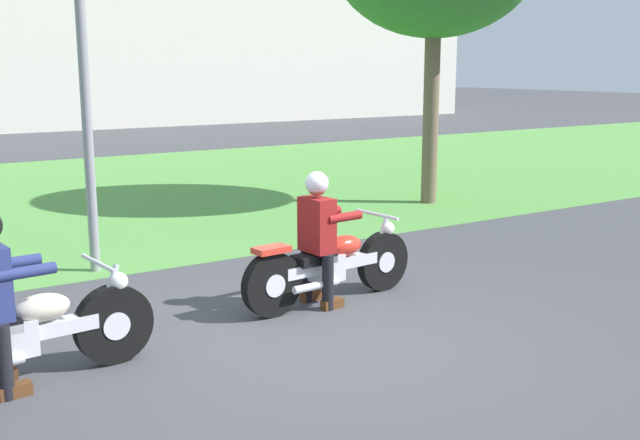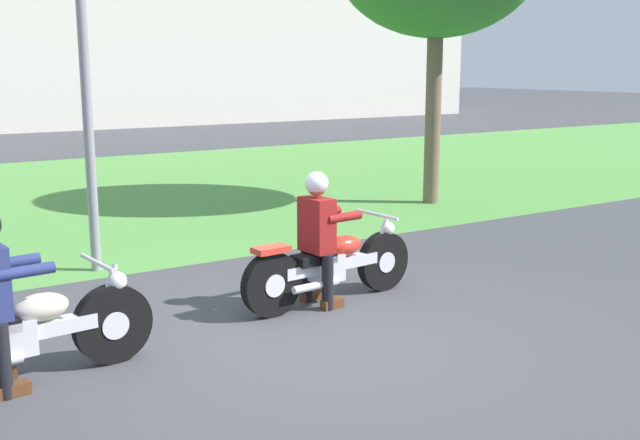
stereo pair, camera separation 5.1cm
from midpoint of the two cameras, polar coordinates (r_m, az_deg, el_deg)
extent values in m
plane|color=#424247|center=(6.99, 0.22, -9.01)|extent=(120.00, 120.00, 0.00)
cube|color=#549342|center=(15.24, -19.16, 1.60)|extent=(60.00, 12.00, 0.01)
cylinder|color=black|center=(8.46, 4.55, -3.09)|extent=(0.66, 0.17, 0.65)
cylinder|color=silver|center=(8.46, 4.55, -3.09)|extent=(0.24, 0.16, 0.23)
cylinder|color=black|center=(7.57, -3.81, -4.84)|extent=(0.66, 0.17, 0.65)
cylinder|color=silver|center=(7.57, -3.81, -4.84)|extent=(0.24, 0.16, 0.23)
cube|color=silver|center=(7.97, 0.61, -3.37)|extent=(1.20, 0.24, 0.12)
cube|color=silver|center=(7.95, 0.33, -3.57)|extent=(0.34, 0.27, 0.28)
ellipsoid|color=red|center=(8.04, 1.61, -1.92)|extent=(0.46, 0.28, 0.22)
cube|color=black|center=(7.81, -0.65, -2.91)|extent=(0.46, 0.28, 0.10)
cube|color=red|center=(7.47, -3.85, -2.22)|extent=(0.38, 0.23, 0.06)
cylinder|color=silver|center=(8.37, 4.32, -1.48)|extent=(0.26, 0.07, 0.53)
cylinder|color=silver|center=(8.28, 4.10, 0.43)|extent=(0.09, 0.66, 0.04)
sphere|color=white|center=(8.42, 4.89, -0.65)|extent=(0.16, 0.16, 0.16)
cylinder|color=silver|center=(7.72, -0.48, -4.93)|extent=(0.55, 0.13, 0.08)
cylinder|color=black|center=(8.03, -1.20, -4.13)|extent=(0.12, 0.12, 0.58)
cube|color=#593319|center=(8.13, -0.86, -5.67)|extent=(0.25, 0.12, 0.10)
cylinder|color=black|center=(7.76, 0.40, -4.69)|extent=(0.12, 0.12, 0.58)
cube|color=#593319|center=(7.86, 0.74, -6.28)|extent=(0.25, 0.12, 0.10)
cube|color=maroon|center=(7.76, -0.42, -0.37)|extent=(0.25, 0.40, 0.56)
cylinder|color=maroon|center=(8.01, 0.08, 0.59)|extent=(0.43, 0.12, 0.09)
cylinder|color=maroon|center=(7.75, 1.63, 0.22)|extent=(0.43, 0.12, 0.09)
sphere|color=#996B4C|center=(7.69, -0.43, 2.55)|extent=(0.20, 0.20, 0.20)
sphere|color=silver|center=(7.68, -0.43, 2.78)|extent=(0.24, 0.24, 0.24)
cylinder|color=black|center=(6.63, -15.37, -7.53)|extent=(0.68, 0.18, 0.67)
cylinder|color=silver|center=(6.63, -15.37, -7.53)|extent=(0.25, 0.16, 0.23)
cube|color=silver|center=(6.38, -21.73, -7.96)|extent=(1.22, 0.24, 0.12)
cube|color=silver|center=(6.37, -22.15, -8.20)|extent=(0.34, 0.27, 0.28)
ellipsoid|color=beige|center=(6.37, -20.29, -6.17)|extent=(0.46, 0.28, 0.22)
cylinder|color=silver|center=(6.54, -15.89, -5.53)|extent=(0.26, 0.07, 0.53)
cylinder|color=silver|center=(6.45, -16.44, -3.13)|extent=(0.09, 0.66, 0.04)
sphere|color=white|center=(6.55, -15.06, -4.45)|extent=(0.16, 0.16, 0.16)
cube|color=#593319|center=(6.64, -22.95, -10.65)|extent=(0.25, 0.12, 0.10)
cylinder|color=black|center=(6.21, -22.76, -9.76)|extent=(0.12, 0.12, 0.58)
cube|color=#593319|center=(6.31, -22.06, -11.73)|extent=(0.25, 0.12, 0.10)
cylinder|color=navy|center=(6.40, -22.17, -2.98)|extent=(0.43, 0.12, 0.09)
cylinder|color=navy|center=(6.08, -21.27, -3.63)|extent=(0.43, 0.12, 0.09)
cylinder|color=brown|center=(13.85, 8.17, 7.62)|extent=(0.28, 0.28, 3.10)
cylinder|color=gray|center=(9.37, -17.46, 11.65)|extent=(0.12, 0.12, 5.12)
camera|label=1|loc=(0.03, -90.18, -0.04)|focal=42.81mm
camera|label=2|loc=(0.03, 89.82, 0.04)|focal=42.81mm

